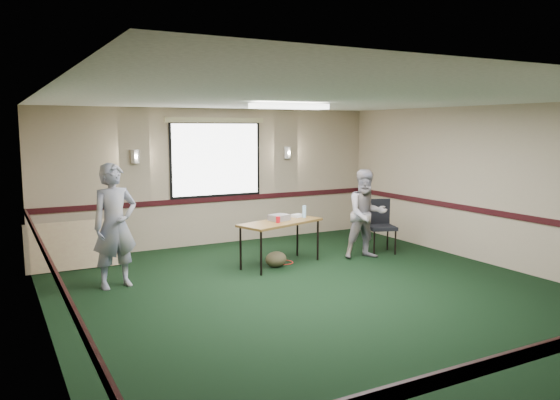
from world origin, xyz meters
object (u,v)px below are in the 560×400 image
conference_chair (380,221)px  person_left (115,226)px  person_right (366,214)px  projector (279,218)px  folding_table (281,224)px

conference_chair → person_left: (-4.85, 0.00, 0.33)m
conference_chair → person_right: bearing=-132.9°
conference_chair → projector: bearing=-163.1°
folding_table → projector: (0.02, 0.08, 0.11)m
projector → conference_chair: size_ratio=0.31×
folding_table → projector: projector is taller
folding_table → person_left: 2.74m
person_left → folding_table: bearing=-11.1°
projector → conference_chair: (2.10, -0.07, -0.23)m
folding_table → conference_chair: conference_chair is taller
folding_table → conference_chair: (2.12, 0.01, -0.12)m
folding_table → person_left: size_ratio=0.89×
person_left → person_right: person_left is taller
folding_table → person_left: bearing=162.1°
conference_chair → person_left: size_ratio=0.54×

